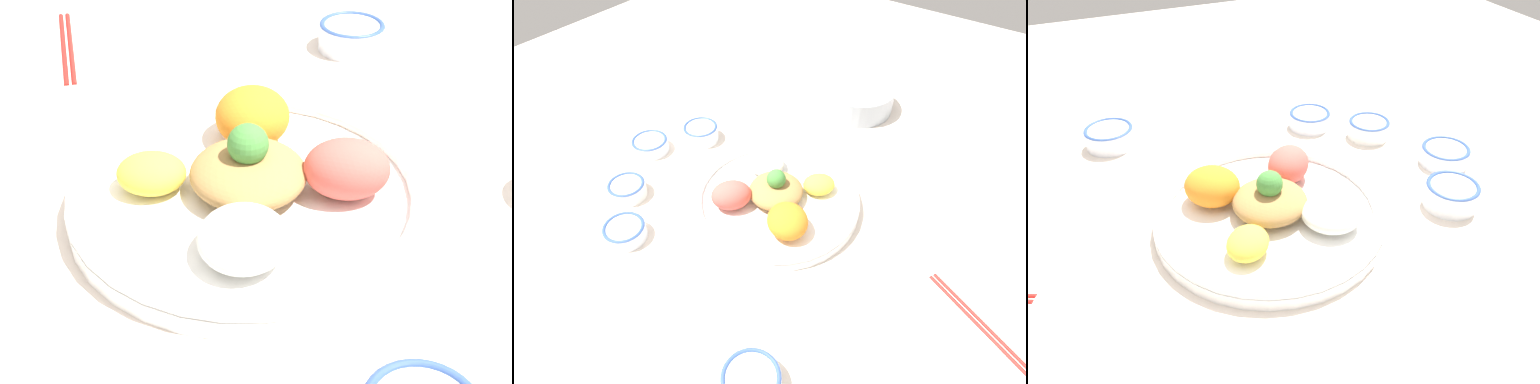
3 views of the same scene
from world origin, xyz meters
TOP-DOWN VIEW (x-y plane):
  - ground_plane at (0.00, 0.00)m, footprint 2.40×2.40m
  - salad_platter at (-0.04, -0.02)m, footprint 0.36×0.36m
  - sauce_bowl_red at (-0.33, 0.05)m, footprint 0.09×0.09m
  - rice_bowl_blue at (0.16, -0.36)m, footprint 0.09×0.09m
  - sauce_bowl_dark at (-0.32, -0.19)m, footprint 0.08×0.08m
  - rice_bowl_plain at (-0.40, -0.05)m, footprint 0.09×0.09m
  - sauce_bowl_far at (-0.23, -0.28)m, footprint 0.08×0.08m
  - side_serving_bowl at (-0.08, 0.42)m, footprint 0.21×0.21m
  - chopsticks_pair_near at (0.42, -0.05)m, footprint 0.22×0.11m
  - serving_spoon_main at (0.09, 0.29)m, footprint 0.13×0.07m

SIDE VIEW (x-z plane):
  - ground_plane at x=0.00m, z-range 0.00..0.00m
  - serving_spoon_main at x=0.09m, z-range 0.00..0.01m
  - chopsticks_pair_near at x=0.42m, z-range 0.00..0.01m
  - sauce_bowl_far at x=-0.23m, z-range 0.00..0.04m
  - rice_bowl_plain at x=-0.40m, z-range 0.00..0.04m
  - sauce_bowl_dark at x=-0.32m, z-range 0.00..0.04m
  - rice_bowl_blue at x=0.16m, z-range 0.00..0.04m
  - sauce_bowl_red at x=-0.33m, z-range 0.00..0.04m
  - salad_platter at x=-0.04m, z-range -0.02..0.07m
  - side_serving_bowl at x=-0.08m, z-range 0.00..0.07m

